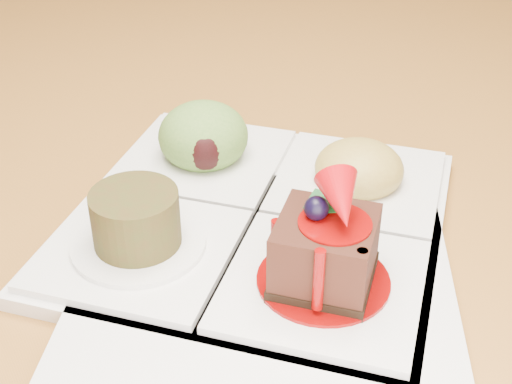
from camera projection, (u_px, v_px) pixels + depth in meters
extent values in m
cube|color=#9C6228|center=(310.00, 113.00, 0.78)|extent=(1.00, 1.80, 0.04)
cylinder|color=#9C6228|center=(47.00, 105.00, 1.63)|extent=(0.06, 0.06, 0.71)
cylinder|color=#9C6228|center=(418.00, 86.00, 1.72)|extent=(0.06, 0.06, 0.71)
cylinder|color=black|center=(485.00, 219.00, 1.52)|extent=(0.03, 0.03, 0.41)
cube|color=silver|center=(256.00, 223.00, 0.56)|extent=(0.37, 0.37, 0.01)
cube|color=silver|center=(323.00, 285.00, 0.48)|extent=(0.17, 0.17, 0.01)
cube|color=silver|center=(139.00, 249.00, 0.52)|extent=(0.17, 0.17, 0.01)
cube|color=silver|center=(204.00, 158.00, 0.63)|extent=(0.17, 0.17, 0.01)
cube|color=silver|center=(358.00, 182.00, 0.59)|extent=(0.17, 0.17, 0.01)
cylinder|color=#720504|center=(323.00, 280.00, 0.48)|extent=(0.09, 0.09, 0.00)
cube|color=black|center=(323.00, 277.00, 0.48)|extent=(0.09, 0.09, 0.01)
cube|color=#37140F|center=(325.00, 247.00, 0.47)|extent=(0.08, 0.08, 0.04)
cylinder|color=#720504|center=(327.00, 221.00, 0.46)|extent=(0.05, 0.05, 0.00)
sphere|color=black|center=(316.00, 208.00, 0.45)|extent=(0.02, 0.02, 0.02)
cone|color=#A80A10|center=(341.00, 201.00, 0.44)|extent=(0.03, 0.05, 0.04)
cube|color=#104017|center=(328.00, 202.00, 0.46)|extent=(0.01, 0.02, 0.01)
cube|color=#104017|center=(316.00, 201.00, 0.46)|extent=(0.02, 0.02, 0.01)
cylinder|color=#720504|center=(319.00, 280.00, 0.44)|extent=(0.01, 0.01, 0.05)
cylinder|color=#720504|center=(360.00, 277.00, 0.44)|extent=(0.01, 0.01, 0.04)
cylinder|color=#720504|center=(276.00, 245.00, 0.47)|extent=(0.01, 0.01, 0.04)
cylinder|color=silver|center=(139.00, 244.00, 0.51)|extent=(0.10, 0.10, 0.00)
cylinder|color=#402A12|center=(136.00, 218.00, 0.50)|extent=(0.06, 0.06, 0.04)
cylinder|color=#4D2310|center=(134.00, 201.00, 0.49)|extent=(0.05, 0.05, 0.00)
ellipsoid|color=olive|center=(203.00, 136.00, 0.61)|extent=(0.08, 0.08, 0.06)
ellipsoid|color=black|center=(205.00, 151.00, 0.59)|extent=(0.04, 0.03, 0.03)
ellipsoid|color=#AE963F|center=(359.00, 169.00, 0.59)|extent=(0.07, 0.07, 0.04)
cube|color=#C03D0E|center=(375.00, 161.00, 0.59)|extent=(0.02, 0.02, 0.01)
cube|color=olive|center=(359.00, 151.00, 0.60)|extent=(0.02, 0.02, 0.02)
cube|color=#C03D0E|center=(338.00, 155.00, 0.59)|extent=(0.02, 0.02, 0.02)
cube|color=olive|center=(344.00, 165.00, 0.58)|extent=(0.02, 0.02, 0.01)
cube|color=#C03D0E|center=(360.00, 174.00, 0.57)|extent=(0.02, 0.02, 0.02)
cube|color=olive|center=(381.00, 170.00, 0.57)|extent=(0.02, 0.02, 0.02)
cube|color=silver|center=(266.00, 279.00, 0.50)|extent=(0.31, 0.31, 0.01)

